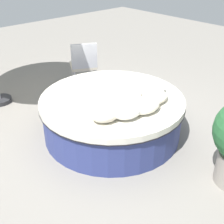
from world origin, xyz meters
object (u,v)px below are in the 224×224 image
object	(u,v)px
throw_pillow_0	(106,113)
patio_chair	(84,62)
throw_pillow_2	(145,106)
round_bed	(112,115)
throw_pillow_3	(153,98)
throw_pillow_4	(152,89)
throw_pillow_1	(127,110)

from	to	relation	value
throw_pillow_0	patio_chair	xyz separation A→B (m)	(-1.25, -2.13, -0.18)
throw_pillow_2	patio_chair	xyz separation A→B (m)	(-0.71, -2.33, -0.17)
throw_pillow_0	round_bed	bearing A→B (deg)	-139.56
throw_pillow_3	throw_pillow_4	distance (m)	0.29
round_bed	throw_pillow_0	world-z (taller)	throw_pillow_0
throw_pillow_0	throw_pillow_1	world-z (taller)	throw_pillow_1
round_bed	throw_pillow_3	size ratio (longest dim) A/B	4.13
throw_pillow_0	throw_pillow_4	size ratio (longest dim) A/B	0.91
round_bed	patio_chair	size ratio (longest dim) A/B	2.27
throw_pillow_0	throw_pillow_2	distance (m)	0.58
throw_pillow_0	throw_pillow_3	world-z (taller)	throw_pillow_0
round_bed	throw_pillow_2	xyz separation A→B (m)	(-0.05, 0.63, 0.40)
throw_pillow_2	throw_pillow_3	distance (m)	0.29
throw_pillow_0	throw_pillow_3	xyz separation A→B (m)	(-0.82, 0.12, -0.02)
throw_pillow_1	patio_chair	world-z (taller)	patio_chair
throw_pillow_3	patio_chair	size ratio (longest dim) A/B	0.55
throw_pillow_3	throw_pillow_4	world-z (taller)	throw_pillow_4
throw_pillow_1	throw_pillow_2	xyz separation A→B (m)	(-0.28, 0.06, -0.02)
round_bed	patio_chair	xyz separation A→B (m)	(-0.75, -1.70, 0.23)
throw_pillow_2	throw_pillow_4	xyz separation A→B (m)	(-0.49, -0.29, -0.00)
throw_pillow_1	throw_pillow_2	size ratio (longest dim) A/B	0.98
throw_pillow_2	throw_pillow_3	bearing A→B (deg)	-163.21
throw_pillow_4	patio_chair	size ratio (longest dim) A/B	0.48
throw_pillow_4	throw_pillow_2	bearing A→B (deg)	30.29
throw_pillow_0	throw_pillow_2	world-z (taller)	throw_pillow_0
round_bed	patio_chair	bearing A→B (deg)	-113.92
throw_pillow_0	throw_pillow_2	bearing A→B (deg)	159.69
round_bed	throw_pillow_4	bearing A→B (deg)	147.90
throw_pillow_1	patio_chair	size ratio (longest dim) A/B	0.48
throw_pillow_2	throw_pillow_4	bearing A→B (deg)	-149.71
throw_pillow_1	throw_pillow_4	size ratio (longest dim) A/B	1.00
throw_pillow_1	patio_chair	xyz separation A→B (m)	(-0.99, -2.26, -0.19)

